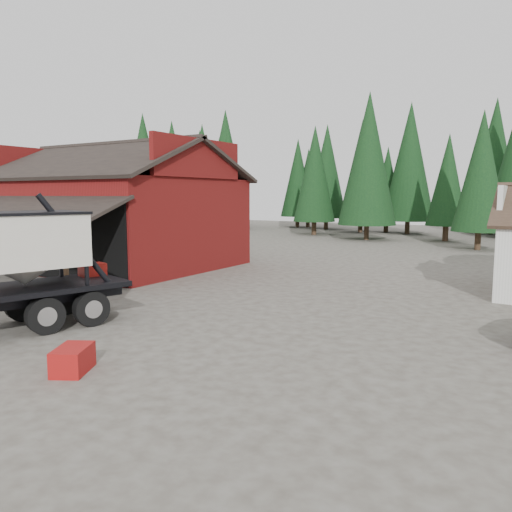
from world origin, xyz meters
The scene contains 7 objects.
ground centered at (0.00, 0.00, 0.00)m, with size 120.00×120.00×0.00m, color #464037.
red_barn centered at (-11.00, 9.90, 2.69)m, with size 12.80×13.63×7.18m.
conifer_backdrop centered at (0.00, 42.00, 0.00)m, with size 76.00×16.00×16.00m, color black, non-canonical shape.
near_pine_a centered at (-22.00, 28.00, 6.39)m, with size 4.40×4.40×11.40m.
near_pine_b centered at (6.00, 30.00, 5.89)m, with size 3.96×3.96×10.40m.
near_pine_d centered at (-4.00, 34.00, 7.39)m, with size 5.28×5.28×13.40m.
equip_box centered at (1.41, -3.31, 0.30)m, with size 0.70×1.10×0.60m, color maroon.
Camera 1 is at (10.86, -10.77, 4.12)m, focal length 35.00 mm.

